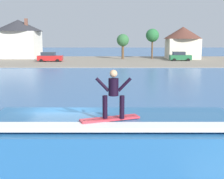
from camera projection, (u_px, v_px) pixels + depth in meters
ground_plane at (63, 151)px, 12.48m from camera, size 260.00×260.00×0.00m
wave_crest at (112, 142)px, 10.87m from camera, size 8.85×4.03×1.88m
surfboard at (110, 119)px, 10.08m from camera, size 1.98×1.12×0.06m
surfer at (113, 92)px, 9.87m from camera, size 1.15×0.32×1.57m
shoreline_bank at (101, 61)px, 59.75m from camera, size 120.00×26.64×0.13m
car_near_shore at (49, 57)px, 57.01m from camera, size 4.53×2.15×1.86m
car_far_shore at (179, 56)px, 59.06m from camera, size 4.03×2.07×1.86m
house_with_chimney at (18, 37)px, 66.76m from camera, size 10.40×10.40×8.43m
house_gabled_white at (182, 41)px, 63.84m from camera, size 7.88×7.88×6.67m
tree_tall_bare at (152, 36)px, 64.09m from camera, size 2.72×2.72×6.30m
tree_short_bushy at (122, 41)px, 63.32m from camera, size 2.49×2.49×5.21m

